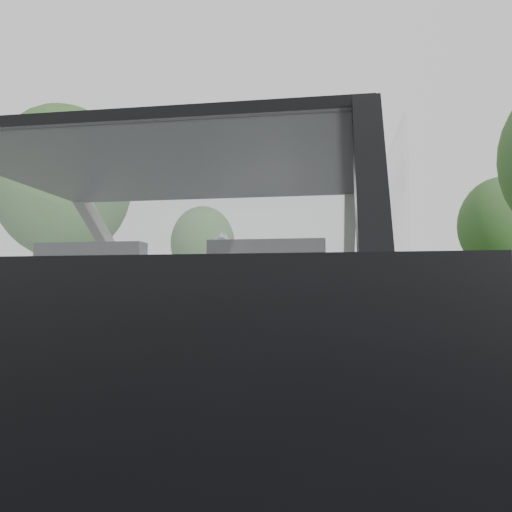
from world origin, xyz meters
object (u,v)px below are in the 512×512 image
(subject_car, at_px, (200,320))
(other_car, at_px, (336,298))
(highway_sign, at_px, (447,287))
(cat, at_px, (261,258))

(subject_car, xyz_separation_m, other_car, (0.81, 19.76, -0.04))
(highway_sign, bearing_deg, cat, -86.48)
(other_car, height_order, highway_sign, highway_sign)
(subject_car, distance_m, cat, 0.77)
(other_car, relative_size, highway_sign, 1.70)
(subject_car, relative_size, other_car, 0.96)
(other_car, bearing_deg, highway_sign, 27.55)
(cat, bearing_deg, other_car, 96.47)
(other_car, bearing_deg, subject_car, -91.53)
(subject_car, height_order, cat, subject_car)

